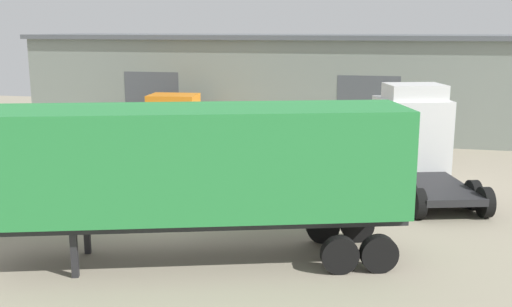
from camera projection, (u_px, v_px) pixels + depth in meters
ground_plane at (158, 219)px, 19.18m from camera, size 60.00×60.00×0.00m
warehouse_building at (268, 83)px, 35.09m from camera, size 27.52×7.09×5.61m
tractor_unit_white at (414, 139)px, 22.76m from camera, size 4.15×6.55×3.92m
container_trailer_green at (201, 165)px, 15.23m from camera, size 10.78×5.58×4.06m
flatbed_truck_orange at (166, 127)px, 29.28m from camera, size 3.21×8.99×2.67m
oil_drum at (170, 184)px, 21.71m from camera, size 0.58×0.58×0.88m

